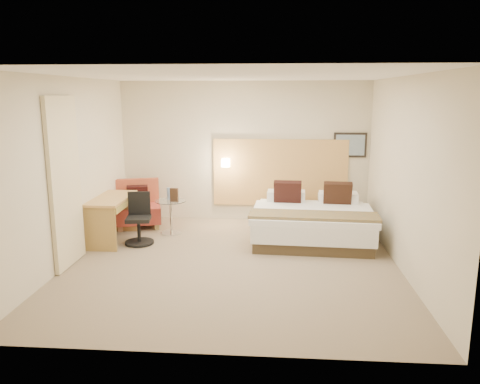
# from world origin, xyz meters

# --- Properties ---
(floor) EXTENTS (4.80, 5.00, 0.02)m
(floor) POSITION_xyz_m (0.00, 0.00, -0.01)
(floor) COLOR #816E57
(floor) RESTS_ON ground
(ceiling) EXTENTS (4.80, 5.00, 0.02)m
(ceiling) POSITION_xyz_m (0.00, 0.00, 2.71)
(ceiling) COLOR white
(ceiling) RESTS_ON floor
(wall_back) EXTENTS (4.80, 0.02, 2.70)m
(wall_back) POSITION_xyz_m (0.00, 2.51, 1.35)
(wall_back) COLOR beige
(wall_back) RESTS_ON floor
(wall_front) EXTENTS (4.80, 0.02, 2.70)m
(wall_front) POSITION_xyz_m (0.00, -2.51, 1.35)
(wall_front) COLOR beige
(wall_front) RESTS_ON floor
(wall_left) EXTENTS (0.02, 5.00, 2.70)m
(wall_left) POSITION_xyz_m (-2.41, 0.00, 1.35)
(wall_left) COLOR beige
(wall_left) RESTS_ON floor
(wall_right) EXTENTS (0.02, 5.00, 2.70)m
(wall_right) POSITION_xyz_m (2.41, 0.00, 1.35)
(wall_right) COLOR beige
(wall_right) RESTS_ON floor
(headboard_panel) EXTENTS (2.60, 0.04, 1.30)m
(headboard_panel) POSITION_xyz_m (0.70, 2.47, 0.95)
(headboard_panel) COLOR tan
(headboard_panel) RESTS_ON wall_back
(art_frame) EXTENTS (0.62, 0.03, 0.47)m
(art_frame) POSITION_xyz_m (2.02, 2.48, 1.50)
(art_frame) COLOR black
(art_frame) RESTS_ON wall_back
(art_canvas) EXTENTS (0.54, 0.01, 0.39)m
(art_canvas) POSITION_xyz_m (2.02, 2.46, 1.50)
(art_canvas) COLOR slate
(art_canvas) RESTS_ON wall_back
(lamp_arm) EXTENTS (0.02, 0.12, 0.02)m
(lamp_arm) POSITION_xyz_m (-0.35, 2.42, 1.15)
(lamp_arm) COLOR silver
(lamp_arm) RESTS_ON wall_back
(lamp_shade) EXTENTS (0.15, 0.15, 0.15)m
(lamp_shade) POSITION_xyz_m (-0.35, 2.36, 1.15)
(lamp_shade) COLOR #FFEDC6
(lamp_shade) RESTS_ON wall_back
(curtain) EXTENTS (0.06, 0.90, 2.42)m
(curtain) POSITION_xyz_m (-2.36, -0.25, 1.22)
(curtain) COLOR beige
(curtain) RESTS_ON wall_left
(bottle_a) EXTENTS (0.07, 0.07, 0.22)m
(bottle_a) POSITION_xyz_m (-1.28, 1.47, 0.71)
(bottle_a) COLOR #7F9AC5
(bottle_a) RESTS_ON side_table
(menu_folder) EXTENTS (0.15, 0.08, 0.24)m
(menu_folder) POSITION_xyz_m (-1.15, 1.33, 0.72)
(menu_folder) COLOR #352215
(menu_folder) RESTS_ON side_table
(bed) EXTENTS (2.07, 2.03, 0.97)m
(bed) POSITION_xyz_m (1.25, 1.29, 0.32)
(bed) COLOR #3C2F1E
(bed) RESTS_ON floor
(lounge_chair) EXTENTS (0.99, 0.92, 0.86)m
(lounge_chair) POSITION_xyz_m (-1.97, 1.87, 0.34)
(lounge_chair) COLOR #AC6E51
(lounge_chair) RESTS_ON floor
(side_table) EXTENTS (0.62, 0.62, 0.60)m
(side_table) POSITION_xyz_m (-1.23, 1.40, 0.34)
(side_table) COLOR silver
(side_table) RESTS_ON floor
(desk) EXTENTS (0.56, 1.21, 0.76)m
(desk) POSITION_xyz_m (-2.11, 0.92, 0.59)
(desk) COLOR tan
(desk) RESTS_ON floor
(desk_chair) EXTENTS (0.54, 0.54, 0.84)m
(desk_chair) POSITION_xyz_m (-1.64, 0.81, 0.35)
(desk_chair) COLOR black
(desk_chair) RESTS_ON floor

